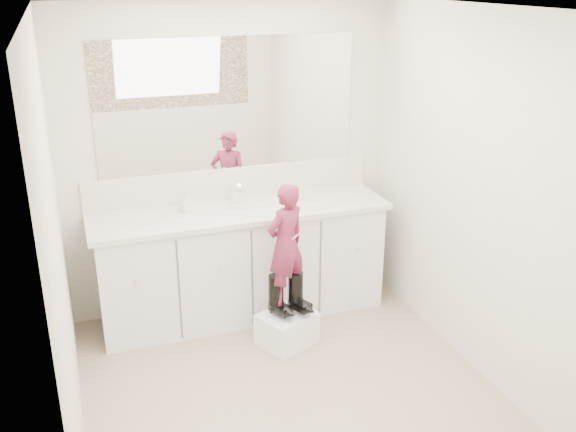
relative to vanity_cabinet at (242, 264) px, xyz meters
name	(u,v)px	position (x,y,z in m)	size (l,w,h in m)	color
floor	(296,401)	(0.00, -1.23, -0.42)	(3.00, 3.00, 0.00)	#937D60
ceiling	(298,9)	(0.00, -1.23, 1.97)	(3.00, 3.00, 0.00)	white
wall_back	(230,160)	(0.00, 0.27, 0.77)	(2.60, 2.60, 0.00)	beige
wall_front	(437,371)	(0.00, -2.73, 0.77)	(2.60, 2.60, 0.00)	beige
wall_left	(59,259)	(-1.30, -1.23, 0.78)	(3.00, 3.00, 0.00)	beige
wall_right	(487,202)	(1.30, -1.23, 0.78)	(3.00, 3.00, 0.00)	beige
vanity_cabinet	(242,264)	(0.00, 0.00, 0.00)	(2.20, 0.55, 0.85)	silver
countertop	(241,212)	(0.00, -0.01, 0.45)	(2.28, 0.58, 0.04)	beige
backsplash	(231,183)	(0.00, 0.26, 0.59)	(2.28, 0.03, 0.25)	beige
mirror	(229,104)	(0.00, 0.26, 1.22)	(2.00, 0.02, 1.00)	white
dot_panel	(446,259)	(0.00, -2.71, 1.22)	(2.00, 0.01, 1.20)	#472819
faucet	(235,196)	(0.00, 0.15, 0.52)	(0.08, 0.08, 0.10)	silver
cup	(299,193)	(0.49, 0.06, 0.51)	(0.10, 0.10, 0.09)	#F1E4C0
soap_bottle	(186,202)	(-0.40, 0.06, 0.55)	(0.08, 0.08, 0.17)	silver
step_stool	(287,329)	(0.18, -0.56, -0.30)	(0.38, 0.32, 0.24)	white
boot_left	(276,295)	(0.10, -0.54, -0.03)	(0.12, 0.21, 0.32)	black
boot_right	(296,292)	(0.25, -0.54, -0.03)	(0.12, 0.21, 0.32)	black
toddler	(286,244)	(0.18, -0.54, 0.36)	(0.33, 0.21, 0.89)	#AD3559
toothbrush	(299,234)	(0.25, -0.62, 0.47)	(0.01, 0.01, 0.14)	pink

